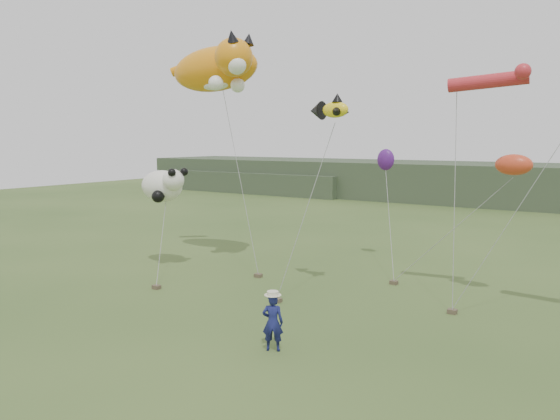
% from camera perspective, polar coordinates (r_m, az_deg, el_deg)
% --- Properties ---
extents(ground, '(120.00, 120.00, 0.00)m').
position_cam_1_polar(ground, '(18.16, -2.08, -13.36)').
color(ground, '#385123').
rests_on(ground, ground).
extents(headland, '(90.00, 13.00, 4.00)m').
position_cam_1_polar(headland, '(60.10, 20.82, 2.56)').
color(headland, '#2D3D28').
rests_on(headland, ground).
extents(festival_attendant, '(0.77, 0.67, 1.78)m').
position_cam_1_polar(festival_attendant, '(16.98, -0.76, -11.66)').
color(festival_attendant, navy).
rests_on(festival_attendant, ground).
extents(sandbag_anchors, '(12.03, 6.65, 0.17)m').
position_cam_1_polar(sandbag_anchors, '(23.40, 2.48, -8.37)').
color(sandbag_anchors, brown).
rests_on(sandbag_anchors, ground).
extents(cat_kite, '(6.54, 3.49, 2.82)m').
position_cam_1_polar(cat_kite, '(28.56, -6.44, 14.59)').
color(cat_kite, orange).
rests_on(cat_kite, ground).
extents(fish_kite, '(1.98, 1.33, 1.02)m').
position_cam_1_polar(fish_kite, '(22.41, 5.06, 10.42)').
color(fish_kite, yellow).
rests_on(fish_kite, ground).
extents(panda_kite, '(2.80, 1.81, 1.74)m').
position_cam_1_polar(panda_kite, '(27.84, -12.08, 2.53)').
color(panda_kite, white).
rests_on(panda_kite, ground).
extents(misc_kites, '(8.26, 5.15, 1.13)m').
position_cam_1_polar(misc_kites, '(25.44, 17.52, 4.78)').
color(misc_kites, red).
rests_on(misc_kites, ground).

